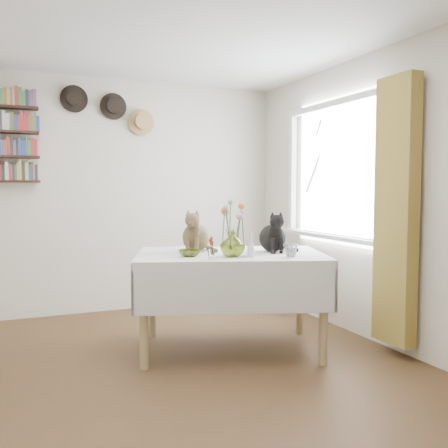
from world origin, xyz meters
name	(u,v)px	position (x,y,z in m)	size (l,w,h in m)	color
room	(157,200)	(0.00, 0.00, 1.25)	(4.08, 4.58, 2.58)	brown
window	(334,182)	(1.97, 0.80, 1.40)	(0.12, 1.52, 1.32)	white
curtain	(396,211)	(1.90, -0.12, 1.15)	(0.12, 0.38, 2.10)	brown
dining_table	(230,277)	(0.76, 0.51, 0.61)	(1.74, 1.41, 0.80)	white
tabby_cat	(196,230)	(0.54, 0.74, 0.98)	(0.24, 0.30, 0.36)	olive
black_cat	(272,231)	(1.12, 0.47, 0.98)	(0.23, 0.29, 0.34)	black
flower_vase	(233,244)	(0.69, 0.31, 0.90)	(0.19, 0.19, 0.20)	#A4B94A
green_bowl	(190,253)	(0.38, 0.44, 0.83)	(0.17, 0.17, 0.05)	#A4B94A
drinking_glass	(291,250)	(1.09, 0.12, 0.85)	(0.11, 0.11, 0.10)	white
candlestick	(251,249)	(0.81, 0.25, 0.87)	(0.05, 0.05, 0.19)	white
berry_jar	(211,248)	(0.47, 0.22, 0.89)	(0.05, 0.05, 0.19)	white
porcelain_figurine	(285,249)	(1.14, 0.29, 0.84)	(0.04, 0.04, 0.09)	white
flower_bouquet	(232,213)	(0.69, 0.32, 1.14)	(0.17, 0.13, 0.39)	#4C7233
wall_hats	(110,109)	(0.12, 2.19, 2.17)	(0.98, 0.09, 0.48)	black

